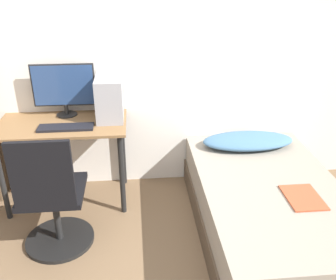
{
  "coord_description": "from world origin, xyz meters",
  "views": [
    {
      "loc": [
        0.27,
        -1.76,
        1.94
      ],
      "look_at": [
        0.5,
        0.71,
        0.75
      ],
      "focal_mm": 40.0,
      "sensor_mm": 36.0,
      "label": 1
    }
  ],
  "objects": [
    {
      "name": "pc_tower",
      "position": [
        0.06,
        1.22,
        0.92
      ],
      "size": [
        0.22,
        0.36,
        0.35
      ],
      "color": "#99999E",
      "rests_on": "desk"
    },
    {
      "name": "desk",
      "position": [
        -0.34,
        1.13,
        0.62
      ],
      "size": [
        1.05,
        0.57,
        0.74
      ],
      "color": "brown",
      "rests_on": "ground_plane"
    },
    {
      "name": "office_chair",
      "position": [
        -0.34,
        0.51,
        0.37
      ],
      "size": [
        0.51,
        0.51,
        0.95
      ],
      "color": "black",
      "rests_on": "ground_plane"
    },
    {
      "name": "monitor",
      "position": [
        -0.32,
        1.31,
        0.99
      ],
      "size": [
        0.52,
        0.17,
        0.45
      ],
      "color": "black",
      "rests_on": "desk"
    },
    {
      "name": "bed",
      "position": [
        1.25,
        0.51,
        0.22
      ],
      "size": [
        1.06,
        1.81,
        0.44
      ],
      "color": "#4C3D2D",
      "rests_on": "ground_plane"
    },
    {
      "name": "pillow",
      "position": [
        1.25,
        1.15,
        0.5
      ],
      "size": [
        0.81,
        0.36,
        0.11
      ],
      "color": "teal",
      "rests_on": "bed"
    },
    {
      "name": "keyboard",
      "position": [
        -0.29,
        1.02,
        0.75
      ],
      "size": [
        0.43,
        0.14,
        0.02
      ],
      "color": "black",
      "rests_on": "desk"
    },
    {
      "name": "wall_back",
      "position": [
        0.0,
        1.44,
        1.25
      ],
      "size": [
        8.0,
        0.05,
        2.5
      ],
      "color": "silver",
      "rests_on": "ground_plane"
    },
    {
      "name": "magazine",
      "position": [
        1.41,
        0.32,
        0.45
      ],
      "size": [
        0.24,
        0.32,
        0.01
      ],
      "color": "#B24C2D",
      "rests_on": "bed"
    }
  ]
}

